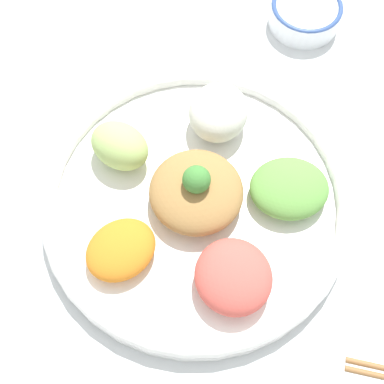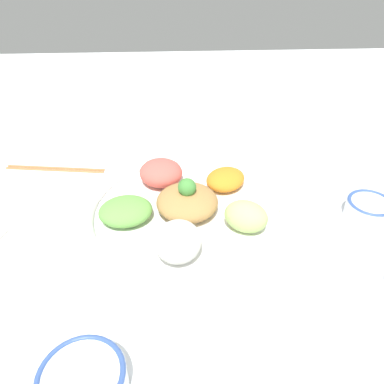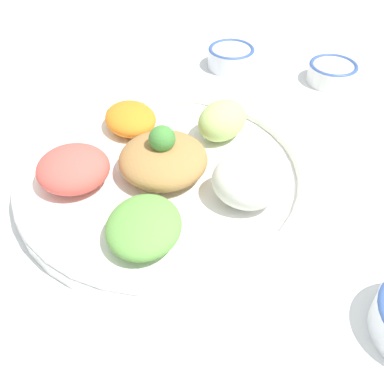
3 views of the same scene
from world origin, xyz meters
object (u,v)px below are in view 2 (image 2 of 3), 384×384
rice_bowl_blue (83,381)px  chopsticks_pair_near (55,168)px  salad_platter (186,210)px  sauce_bowl_dark (369,208)px

rice_bowl_blue → chopsticks_pair_near: rice_bowl_blue is taller
salad_platter → sauce_bowl_dark: size_ratio=4.53×
sauce_bowl_dark → chopsticks_pair_near: size_ratio=0.37×
salad_platter → sauce_bowl_dark: bearing=-1.8°
sauce_bowl_dark → chopsticks_pair_near: 0.71m
sauce_bowl_dark → chopsticks_pair_near: bearing=162.1°
rice_bowl_blue → chopsticks_pair_near: 0.56m
sauce_bowl_dark → salad_platter: bearing=178.2°
rice_bowl_blue → sauce_bowl_dark: bearing=32.3°
rice_bowl_blue → chopsticks_pair_near: bearing=107.3°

